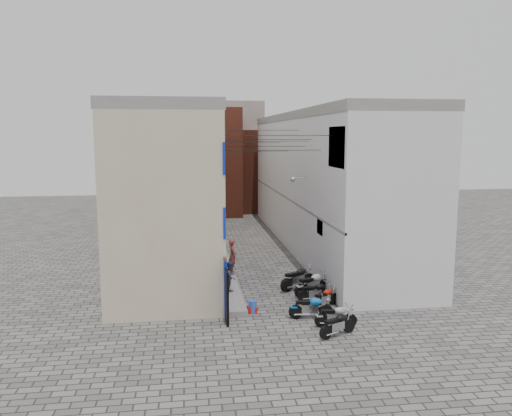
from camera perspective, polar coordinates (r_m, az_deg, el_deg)
name	(u,v)px	position (r m, az deg, el deg)	size (l,w,h in m)	color
ground	(286,315)	(21.54, 3.41, -12.12)	(90.00, 90.00, 0.00)	#524F4D
plinth	(218,246)	(33.67, -4.37, -4.39)	(0.90, 26.00, 0.25)	slate
building_left	(172,182)	(32.89, -9.56, 2.94)	(5.10, 27.00, 9.00)	#C0AF91
building_right	(321,180)	(34.13, 7.46, 3.19)	(5.94, 26.00, 9.00)	silver
building_far_brick_left	(208,162)	(47.90, -5.49, 5.27)	(6.00, 6.00, 10.00)	brown
building_far_brick_right	(257,170)	(50.40, 0.13, 4.32)	(5.00, 6.00, 8.00)	brown
building_far_concrete	(224,154)	(53.97, -3.64, 6.16)	(8.00, 5.00, 11.00)	slate
far_shopfront	(232,205)	(45.61, -2.76, 0.35)	(2.00, 0.30, 2.40)	black
overhead_wires	(260,142)	(27.72, 0.43, 7.51)	(5.80, 13.02, 1.32)	black
motorcycle_a	(338,323)	(19.52, 9.32, -12.87)	(0.54, 1.72, 0.99)	black
motorcycle_b	(336,315)	(20.37, 9.11, -11.97)	(0.54, 1.70, 0.98)	#A6A6AB
motorcycle_c	(311,306)	(21.08, 6.30, -11.08)	(0.58, 1.85, 1.07)	blue
motorcycle_d	(325,297)	(22.43, 7.91, -10.02)	(0.54, 1.70, 0.98)	#A01C0B
motorcycle_e	(316,291)	(23.15, 6.87, -9.38)	(0.55, 1.74, 1.01)	black
motorcycle_f	(313,283)	(24.00, 6.51, -8.46)	(0.67, 2.11, 1.22)	#AFAFB4
motorcycle_g	(298,277)	(24.82, 4.80, -7.85)	(0.68, 2.14, 1.24)	black
person_a	(232,256)	(26.66, -2.71, -5.50)	(0.66, 0.43, 1.81)	brown
person_b	(231,277)	(23.42, -2.92, -7.87)	(0.72, 0.56, 1.49)	#3A3B57
water_jug_near	(252,307)	(21.71, -0.41, -11.20)	(0.34, 0.34, 0.53)	blue
water_jug_far	(253,307)	(21.71, -0.37, -11.21)	(0.33, 0.33, 0.52)	blue
red_crate	(252,310)	(21.75, -0.46, -11.55)	(0.40, 0.30, 0.25)	red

